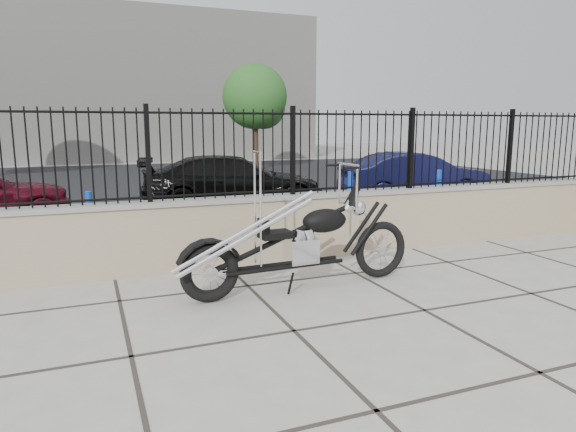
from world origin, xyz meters
The scene contains 12 objects.
ground_plane centered at (0.00, 0.00, 0.00)m, with size 90.00×90.00×0.00m, color #99968E.
parking_lot centered at (0.00, 12.50, 0.00)m, with size 30.00×30.00×0.00m, color black.
retaining_wall centered at (0.00, 2.50, 0.48)m, with size 14.00×0.36×0.96m, color gray.
iron_fence centered at (0.00, 2.50, 1.56)m, with size 14.00×0.08×1.20m, color black.
background_building centered at (0.00, 26.50, 4.00)m, with size 22.00×6.00×8.00m, color beige.
chopper_motorcycle centered at (0.51, 1.16, 0.85)m, with size 2.82×0.50×1.69m, color black, non-canonical shape.
car_black centered at (1.48, 7.40, 0.62)m, with size 1.74×4.27×1.24m, color black.
car_blue centered at (6.16, 6.81, 0.63)m, with size 1.33×3.81×1.26m, color black.
bollard_a centered at (-1.74, 4.73, 0.43)m, with size 0.10×0.10×0.87m, color #0B3CB1.
bollard_b centered at (3.43, 5.23, 0.49)m, with size 0.12×0.12×0.98m, color #0B47AB.
bollard_c centered at (5.07, 4.44, 0.51)m, with size 0.12×0.12×1.03m, color #0B1EAE.
tree_right centered at (5.17, 17.05, 3.26)m, with size 2.76×2.76×4.66m.
Camera 1 is at (-1.76, -4.29, 1.95)m, focal length 32.00 mm.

